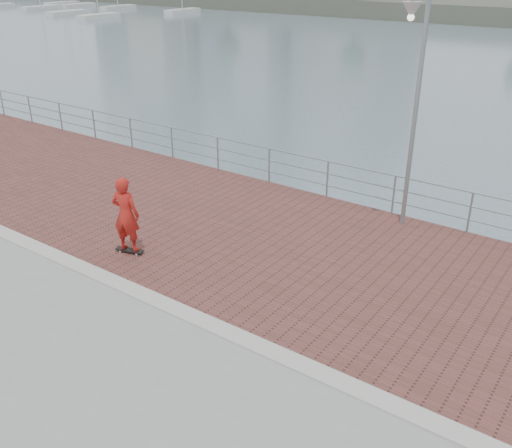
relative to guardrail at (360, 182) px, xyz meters
The scene contains 8 objects.
water 7.50m from the guardrail, 90.00° to the right, with size 400.00×400.00×0.00m, color slate.
brick_lane 3.47m from the guardrail, 90.00° to the right, with size 40.00×6.80×0.02m, color brown.
curb 7.03m from the guardrail, 90.00° to the right, with size 40.00×0.40×0.06m, color #B7B5AD.
guardrail is the anchor object (origin of this frame).
street_lamp 3.91m from the guardrail, 31.20° to the right, with size 0.43×1.24×5.86m.
skateboard 6.65m from the guardrail, 117.99° to the right, with size 0.72×0.37×0.08m.
skateboarder 6.63m from the guardrail, 117.99° to the right, with size 0.67×0.44×1.83m, color #B41E18.
marina 95.16m from the guardrail, 146.16° to the left, with size 36.38×20.67×10.35m.
Camera 1 is at (6.35, -6.85, 6.42)m, focal length 40.00 mm.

